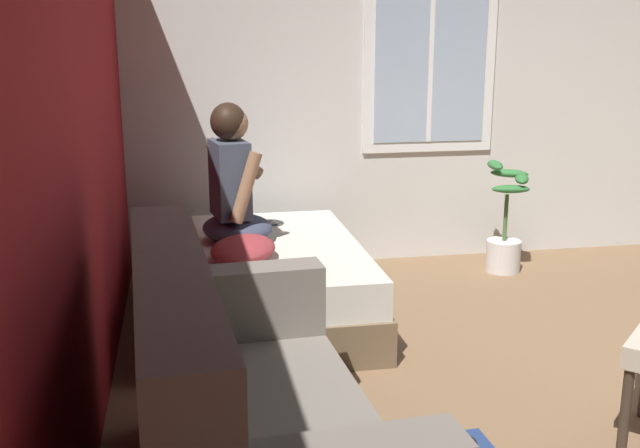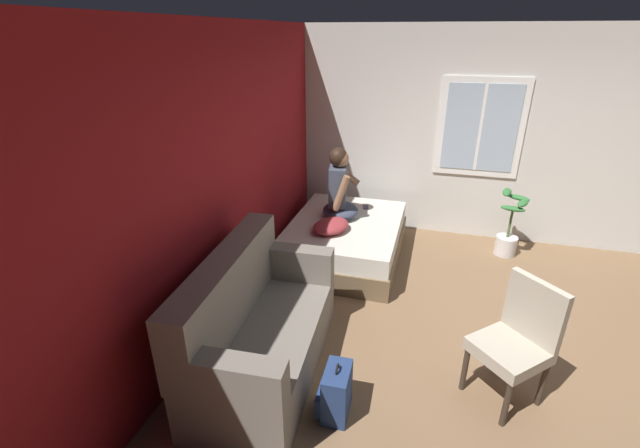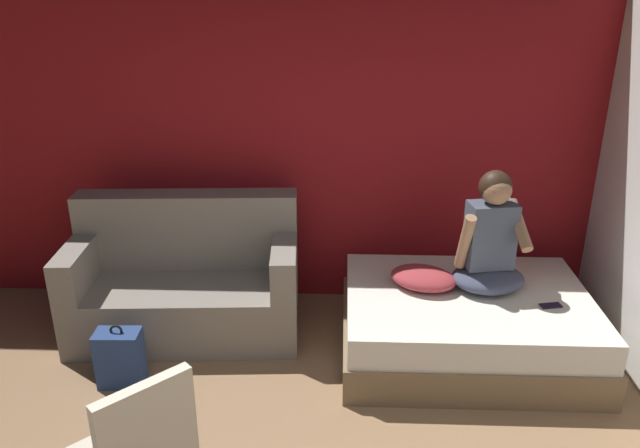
{
  "view_description": "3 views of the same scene",
  "coord_description": "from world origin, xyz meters",
  "px_view_note": "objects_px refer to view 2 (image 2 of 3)",
  "views": [
    {
      "loc": [
        -3.17,
        2.3,
        1.76
      ],
      "look_at": [
        0.67,
        1.58,
        0.77
      ],
      "focal_mm": 42.0,
      "sensor_mm": 36.0,
      "label": 1
    },
    {
      "loc": [
        -3.34,
        0.88,
        2.59
      ],
      "look_at": [
        0.29,
        1.9,
        0.89
      ],
      "focal_mm": 24.0,
      "sensor_mm": 36.0,
      "label": 2
    },
    {
      "loc": [
        0.42,
        -2.09,
        2.61
      ],
      "look_at": [
        0.26,
        1.88,
        1.0
      ],
      "focal_mm": 35.0,
      "sensor_mm": 36.0,
      "label": 3
    }
  ],
  "objects_px": {
    "cell_phone": "(366,207)",
    "bed": "(345,240)",
    "couch": "(257,329)",
    "potted_plant": "(508,233)",
    "person_seated": "(339,189)",
    "side_chair": "(517,338)",
    "throw_pillow": "(331,226)",
    "backpack": "(335,393)"
  },
  "relations": [
    {
      "from": "cell_phone",
      "to": "bed",
      "type": "bearing_deg",
      "value": 62.39
    },
    {
      "from": "couch",
      "to": "potted_plant",
      "type": "distance_m",
      "value": 3.51
    },
    {
      "from": "person_seated",
      "to": "cell_phone",
      "type": "relative_size",
      "value": 6.08
    },
    {
      "from": "couch",
      "to": "bed",
      "type": "bearing_deg",
      "value": -7.2
    },
    {
      "from": "couch",
      "to": "side_chair",
      "type": "distance_m",
      "value": 1.99
    },
    {
      "from": "cell_phone",
      "to": "side_chair",
      "type": "bearing_deg",
      "value": 111.55
    },
    {
      "from": "throw_pillow",
      "to": "couch",
      "type": "bearing_deg",
      "value": 174.85
    },
    {
      "from": "bed",
      "to": "backpack",
      "type": "height_order",
      "value": "bed"
    },
    {
      "from": "couch",
      "to": "cell_phone",
      "type": "distance_m",
      "value": 2.66
    },
    {
      "from": "backpack",
      "to": "cell_phone",
      "type": "relative_size",
      "value": 3.18
    },
    {
      "from": "backpack",
      "to": "potted_plant",
      "type": "relative_size",
      "value": 0.54
    },
    {
      "from": "couch",
      "to": "cell_phone",
      "type": "bearing_deg",
      "value": -9.0
    },
    {
      "from": "side_chair",
      "to": "bed",
      "type": "bearing_deg",
      "value": 42.88
    },
    {
      "from": "side_chair",
      "to": "cell_phone",
      "type": "xyz_separation_m",
      "value": [
        2.37,
        1.56,
        -0.05
      ]
    },
    {
      "from": "throw_pillow",
      "to": "person_seated",
      "type": "bearing_deg",
      "value": 1.91
    },
    {
      "from": "side_chair",
      "to": "person_seated",
      "type": "height_order",
      "value": "person_seated"
    },
    {
      "from": "couch",
      "to": "backpack",
      "type": "relative_size",
      "value": 3.82
    },
    {
      "from": "potted_plant",
      "to": "bed",
      "type": "bearing_deg",
      "value": 107.67
    },
    {
      "from": "throw_pillow",
      "to": "potted_plant",
      "type": "relative_size",
      "value": 0.56
    },
    {
      "from": "backpack",
      "to": "throw_pillow",
      "type": "xyz_separation_m",
      "value": [
        2.07,
        0.57,
        0.36
      ]
    },
    {
      "from": "bed",
      "to": "potted_plant",
      "type": "relative_size",
      "value": 2.09
    },
    {
      "from": "backpack",
      "to": "side_chair",
      "type": "bearing_deg",
      "value": -66.11
    },
    {
      "from": "side_chair",
      "to": "cell_phone",
      "type": "distance_m",
      "value": 2.84
    },
    {
      "from": "couch",
      "to": "side_chair",
      "type": "height_order",
      "value": "couch"
    },
    {
      "from": "couch",
      "to": "potted_plant",
      "type": "height_order",
      "value": "couch"
    },
    {
      "from": "bed",
      "to": "potted_plant",
      "type": "bearing_deg",
      "value": -72.33
    },
    {
      "from": "person_seated",
      "to": "backpack",
      "type": "height_order",
      "value": "person_seated"
    },
    {
      "from": "person_seated",
      "to": "couch",
      "type": "bearing_deg",
      "value": 176.28
    },
    {
      "from": "person_seated",
      "to": "bed",
      "type": "bearing_deg",
      "value": -140.01
    },
    {
      "from": "couch",
      "to": "potted_plant",
      "type": "xyz_separation_m",
      "value": [
        2.72,
        -2.21,
        -0.09
      ]
    },
    {
      "from": "throw_pillow",
      "to": "backpack",
      "type": "bearing_deg",
      "value": -164.58
    },
    {
      "from": "couch",
      "to": "potted_plant",
      "type": "bearing_deg",
      "value": -39.16
    },
    {
      "from": "side_chair",
      "to": "couch",
      "type": "bearing_deg",
      "value": 97.5
    },
    {
      "from": "couch",
      "to": "throw_pillow",
      "type": "bearing_deg",
      "value": -5.15
    },
    {
      "from": "person_seated",
      "to": "cell_phone",
      "type": "bearing_deg",
      "value": -34.78
    },
    {
      "from": "couch",
      "to": "side_chair",
      "type": "bearing_deg",
      "value": -82.5
    },
    {
      "from": "throw_pillow",
      "to": "side_chair",
      "type": "bearing_deg",
      "value": -130.05
    },
    {
      "from": "couch",
      "to": "person_seated",
      "type": "relative_size",
      "value": 2.0
    },
    {
      "from": "person_seated",
      "to": "cell_phone",
      "type": "height_order",
      "value": "person_seated"
    },
    {
      "from": "side_chair",
      "to": "potted_plant",
      "type": "distance_m",
      "value": 2.48
    },
    {
      "from": "bed",
      "to": "side_chair",
      "type": "relative_size",
      "value": 1.81
    },
    {
      "from": "bed",
      "to": "person_seated",
      "type": "relative_size",
      "value": 2.03
    }
  ]
}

